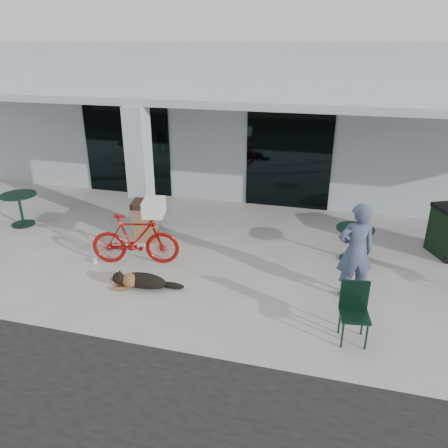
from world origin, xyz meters
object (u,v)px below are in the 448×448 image
(cafe_table_far, at_px, (354,244))
(trash_receptacle, at_px, (146,220))
(cafe_chair_far_a, at_px, (354,315))
(bicycle, at_px, (135,239))
(dog, at_px, (144,280))
(cafe_table_near, at_px, (21,210))
(person, at_px, (355,252))

(cafe_table_far, relative_size, trash_receptacle, 0.83)
(cafe_chair_far_a, bearing_deg, bicycle, 152.55)
(dog, bearing_deg, cafe_table_far, 11.38)
(trash_receptacle, bearing_deg, bicycle, -75.56)
(cafe_table_near, bearing_deg, cafe_table_far, 1.33)
(dog, xyz_separation_m, cafe_table_near, (-4.45, 2.12, 0.25))
(bicycle, xyz_separation_m, cafe_table_far, (4.57, 1.38, -0.18))
(dog, distance_m, trash_receptacle, 2.36)
(dog, height_order, person, person)
(bicycle, relative_size, cafe_chair_far_a, 1.88)
(cafe_table_near, xyz_separation_m, trash_receptacle, (3.54, 0.03, 0.07))
(person, relative_size, trash_receptacle, 1.92)
(bicycle, relative_size, trash_receptacle, 1.92)
(cafe_chair_far_a, relative_size, trash_receptacle, 1.02)
(cafe_table_far, xyz_separation_m, cafe_chair_far_a, (-0.01, -2.97, 0.12))
(cafe_table_near, height_order, trash_receptacle, trash_receptacle)
(bicycle, relative_size, dog, 1.76)
(cafe_table_far, xyz_separation_m, trash_receptacle, (-4.88, -0.17, 0.11))
(bicycle, bearing_deg, cafe_table_far, -86.58)
(bicycle, bearing_deg, person, -105.74)
(bicycle, height_order, person, person)
(dog, relative_size, cafe_table_near, 1.18)
(cafe_table_far, bearing_deg, trash_receptacle, -178.04)
(cafe_chair_far_a, bearing_deg, person, 82.77)
(bicycle, relative_size, person, 1.00)
(bicycle, distance_m, cafe_chair_far_a, 4.82)
(cafe_chair_far_a, relative_size, person, 0.53)
(dog, distance_m, person, 4.07)
(bicycle, xyz_separation_m, cafe_chair_far_a, (4.56, -1.58, -0.06))
(cafe_table_far, distance_m, person, 1.66)
(dog, bearing_deg, trash_receptacle, 94.13)
(dog, relative_size, cafe_table_far, 1.31)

